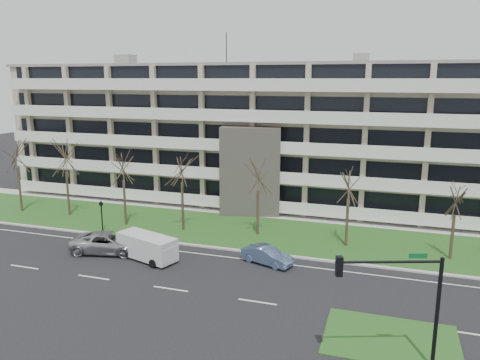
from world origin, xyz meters
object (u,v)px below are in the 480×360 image
(silver_pickup, at_px, (109,243))
(blue_sedan, at_px, (267,255))
(white_van, at_px, (148,245))
(pedestrian_signal, at_px, (102,212))
(traffic_signal, at_px, (403,296))

(silver_pickup, distance_m, blue_sedan, 12.80)
(silver_pickup, height_order, white_van, white_van)
(pedestrian_signal, bearing_deg, silver_pickup, -48.61)
(traffic_signal, xyz_separation_m, pedestrian_signal, (-25.62, 13.53, -2.00))
(silver_pickup, height_order, pedestrian_signal, pedestrian_signal)
(white_van, distance_m, pedestrian_signal, 8.78)
(blue_sedan, bearing_deg, white_van, 121.18)
(silver_pickup, relative_size, traffic_signal, 1.00)
(traffic_signal, bearing_deg, blue_sedan, 111.96)
(white_van, bearing_deg, pedestrian_signal, 164.66)
(silver_pickup, distance_m, pedestrian_signal, 5.77)
(white_van, relative_size, traffic_signal, 0.90)
(pedestrian_signal, bearing_deg, traffic_signal, -25.48)
(traffic_signal, distance_m, pedestrian_signal, 29.04)
(silver_pickup, relative_size, white_van, 1.12)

